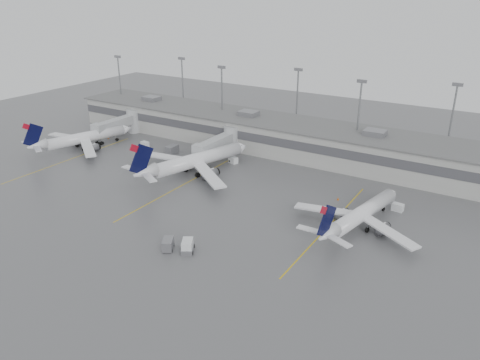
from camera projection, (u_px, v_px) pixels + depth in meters
The scene contains 18 objects.
ground at pixel (172, 259), 76.08m from camera, with size 260.00×260.00×0.00m, color #4F4F52.
terminal at pixel (315, 141), 120.10m from camera, with size 152.00×17.00×9.45m.
light_masts at pixel (326, 107), 121.62m from camera, with size 142.40×8.00×20.60m.
jet_bridge_left at pixel (123, 123), 137.41m from camera, with size 4.00×17.20×7.00m.
jet_bridge_right at pixel (222, 142), 120.48m from camera, with size 4.00×17.20×7.00m.
stand_markings at pixel (248, 204), 94.96m from camera, with size 105.25×40.00×0.01m.
jet_far_left at pixel (81, 138), 126.47m from camera, with size 25.64×29.19×9.74m.
jet_mid_left at pixel (193, 161), 109.13m from camera, with size 28.53×32.46×10.80m.
jet_mid_right at pixel (360, 214), 84.67m from camera, with size 24.39×27.60×9.01m.
baggage_tug at pixel (188, 247), 77.94m from camera, with size 3.28×3.74×2.06m.
baggage_cart at pixel (168, 244), 78.48m from camera, with size 2.91×3.37×1.88m.
gse_uld_a at pixel (145, 144), 128.67m from camera, with size 2.16×1.44×1.53m, color silver.
gse_uld_b at pixel (233, 160), 116.94m from camera, with size 2.25×1.50×1.59m, color silver.
gse_uld_c at pixel (398, 207), 92.06m from camera, with size 2.13×1.42×1.51m, color silver.
gse_loader at pixel (172, 150), 123.50m from camera, with size 2.17×3.47×2.17m, color slate.
cone_a at pixel (108, 137), 135.83m from camera, with size 0.44×0.44×0.70m, color #EE6205.
cone_b at pixel (186, 169), 112.54m from camera, with size 0.43×0.43×0.68m, color #EE6205.
cone_c at pixel (338, 199), 96.79m from camera, with size 0.42×0.42×0.67m, color #EE6205.
Camera 1 is at (43.60, -49.90, 41.03)m, focal length 35.00 mm.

